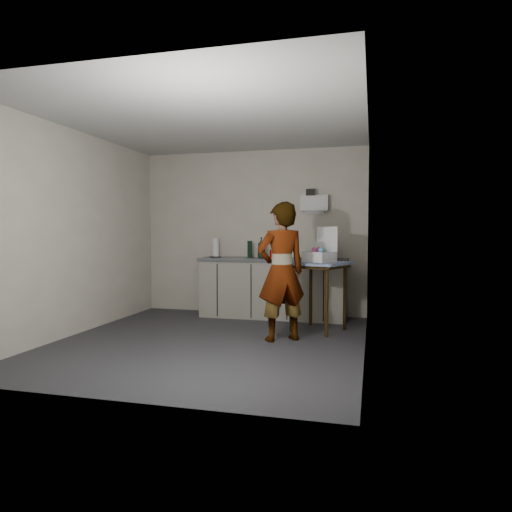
% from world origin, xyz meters
% --- Properties ---
extents(ground, '(4.00, 4.00, 0.00)m').
position_xyz_m(ground, '(0.00, 0.00, 0.00)').
color(ground, '#2D2C32').
rests_on(ground, ground).
extents(wall_back, '(3.60, 0.02, 2.60)m').
position_xyz_m(wall_back, '(0.00, 1.99, 1.30)').
color(wall_back, beige).
rests_on(wall_back, ground).
extents(wall_right, '(0.02, 4.00, 2.60)m').
position_xyz_m(wall_right, '(1.79, 0.00, 1.30)').
color(wall_right, beige).
rests_on(wall_right, ground).
extents(wall_left, '(0.02, 4.00, 2.60)m').
position_xyz_m(wall_left, '(-1.79, 0.00, 1.30)').
color(wall_left, beige).
rests_on(wall_left, ground).
extents(ceiling, '(3.60, 4.00, 0.01)m').
position_xyz_m(ceiling, '(0.00, 0.00, 2.60)').
color(ceiling, silver).
rests_on(ceiling, wall_back).
extents(kitchen_counter, '(2.24, 0.62, 0.91)m').
position_xyz_m(kitchen_counter, '(0.40, 1.70, 0.43)').
color(kitchen_counter, black).
rests_on(kitchen_counter, ground).
extents(wall_shelf, '(0.42, 0.18, 0.37)m').
position_xyz_m(wall_shelf, '(1.00, 1.92, 1.75)').
color(wall_shelf, white).
rests_on(wall_shelf, ground).
extents(side_table, '(0.92, 0.92, 0.91)m').
position_xyz_m(side_table, '(1.18, 0.92, 0.79)').
color(side_table, '#351F0C').
rests_on(side_table, ground).
extents(standing_man, '(0.73, 0.67, 1.66)m').
position_xyz_m(standing_man, '(0.81, 0.26, 0.83)').
color(standing_man, '#B2A593').
rests_on(standing_man, ground).
extents(soap_bottle, '(0.15, 0.15, 0.32)m').
position_xyz_m(soap_bottle, '(0.23, 1.65, 1.07)').
color(soap_bottle, black).
rests_on(soap_bottle, kitchen_counter).
extents(soda_can, '(0.07, 0.07, 0.13)m').
position_xyz_m(soda_can, '(0.37, 1.75, 0.97)').
color(soda_can, red).
rests_on(soda_can, kitchen_counter).
extents(dark_bottle, '(0.08, 0.08, 0.26)m').
position_xyz_m(dark_bottle, '(0.02, 1.75, 1.04)').
color(dark_bottle, black).
rests_on(dark_bottle, kitchen_counter).
extents(paper_towel, '(0.17, 0.17, 0.30)m').
position_xyz_m(paper_towel, '(-0.52, 1.69, 1.05)').
color(paper_towel, black).
rests_on(paper_towel, kitchen_counter).
extents(dish_rack, '(0.35, 0.26, 0.24)m').
position_xyz_m(dish_rack, '(1.19, 1.76, 0.97)').
color(dish_rack, silver).
rests_on(dish_rack, kitchen_counter).
extents(bakery_box, '(0.46, 0.46, 0.47)m').
position_xyz_m(bakery_box, '(1.20, 0.96, 1.02)').
color(bakery_box, white).
rests_on(bakery_box, side_table).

